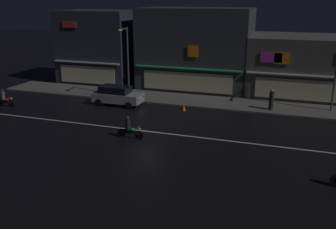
% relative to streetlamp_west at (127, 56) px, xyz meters
% --- Properties ---
extents(ground_plane, '(140.00, 140.00, 0.00)m').
position_rel_streetlamp_west_xyz_m(ground_plane, '(4.85, -7.74, -3.94)').
color(ground_plane, black).
extents(lane_divider_stripe, '(34.25, 0.16, 0.01)m').
position_rel_streetlamp_west_xyz_m(lane_divider_stripe, '(4.85, -7.74, -3.94)').
color(lane_divider_stripe, beige).
rests_on(lane_divider_stripe, ground).
extents(sidewalk_far, '(36.05, 4.00, 0.14)m').
position_rel_streetlamp_west_xyz_m(sidewalk_far, '(4.85, 0.98, -3.87)').
color(sidewalk_far, '#5B5954').
rests_on(sidewalk_far, ground).
extents(storefront_left_block, '(10.99, 7.97, 5.58)m').
position_rel_streetlamp_west_xyz_m(storefront_left_block, '(15.66, 6.87, -1.15)').
color(storefront_left_block, '#56514C').
rests_on(storefront_left_block, ground).
extents(storefront_center_block, '(10.94, 6.56, 8.06)m').
position_rel_streetlamp_west_xyz_m(storefront_center_block, '(4.85, 6.18, 0.08)').
color(storefront_center_block, '#383A3F').
rests_on(storefront_center_block, ground).
extents(storefront_right_block, '(7.91, 6.43, 7.72)m').
position_rel_streetlamp_west_xyz_m(storefront_right_block, '(-5.97, 6.11, -0.09)').
color(storefront_right_block, '#2D333D').
rests_on(storefront_right_block, ground).
extents(streetlamp_west, '(0.44, 1.64, 6.36)m').
position_rel_streetlamp_west_xyz_m(streetlamp_west, '(0.00, 0.00, 0.00)').
color(streetlamp_west, '#47494C').
rests_on(streetlamp_west, sidewalk_far).
extents(pedestrian_on_sidewalk, '(0.38, 0.38, 1.73)m').
position_rel_streetlamp_west_xyz_m(pedestrian_on_sidewalk, '(12.91, 0.03, -3.01)').
color(pedestrian_on_sidewalk, '#232328').
rests_on(pedestrian_on_sidewalk, sidewalk_far).
extents(parked_car_near_kerb, '(4.30, 1.98, 1.67)m').
position_rel_streetlamp_west_xyz_m(parked_car_near_kerb, '(0.01, -2.25, -3.07)').
color(parked_car_near_kerb, '#9EA0A5').
rests_on(parked_car_near_kerb, ground).
extents(motorcycle_lead, '(1.90, 0.60, 1.52)m').
position_rel_streetlamp_west_xyz_m(motorcycle_lead, '(-8.99, -5.80, -3.31)').
color(motorcycle_lead, black).
rests_on(motorcycle_lead, ground).
extents(motorcycle_following, '(1.90, 0.60, 1.52)m').
position_rel_streetlamp_west_xyz_m(motorcycle_following, '(4.35, -9.32, -3.31)').
color(motorcycle_following, black).
rests_on(motorcycle_following, ground).
extents(traffic_cone, '(0.36, 0.36, 0.55)m').
position_rel_streetlamp_west_xyz_m(traffic_cone, '(6.01, -2.04, -3.67)').
color(traffic_cone, orange).
rests_on(traffic_cone, ground).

